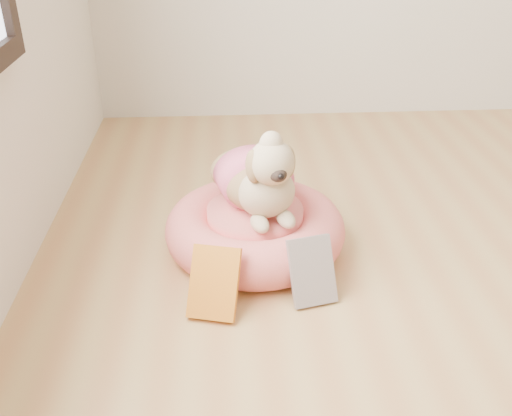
{
  "coord_description": "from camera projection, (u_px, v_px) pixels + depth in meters",
  "views": [
    {
      "loc": [
        -1.37,
        -0.71,
        1.06
      ],
      "look_at": [
        -1.27,
        0.87,
        0.18
      ],
      "focal_mm": 40.0,
      "sensor_mm": 36.0,
      "label": 1
    }
  ],
  "objects": [
    {
      "name": "pet_bed",
      "position": [
        255.0,
        229.0,
        1.91
      ],
      "size": [
        0.6,
        0.6,
        0.15
      ],
      "color": "#DA6055",
      "rests_on": "floor"
    },
    {
      "name": "dog",
      "position": [
        258.0,
        163.0,
        1.8
      ],
      "size": [
        0.39,
        0.49,
        0.31
      ],
      "primitive_type": null,
      "rotation": [
        0.0,
        0.0,
        0.26
      ],
      "color": "brown",
      "rests_on": "pet_bed"
    },
    {
      "name": "book_yellow",
      "position": [
        214.0,
        283.0,
        1.61
      ],
      "size": [
        0.17,
        0.17,
        0.19
      ],
      "primitive_type": "cube",
      "rotation": [
        -0.6,
        0.0,
        -0.24
      ],
      "color": "gold",
      "rests_on": "floor"
    },
    {
      "name": "book_white",
      "position": [
        312.0,
        271.0,
        1.66
      ],
      "size": [
        0.15,
        0.14,
        0.19
      ],
      "primitive_type": "cube",
      "rotation": [
        -0.48,
        0.0,
        0.23
      ],
      "color": "white",
      "rests_on": "floor"
    }
  ]
}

